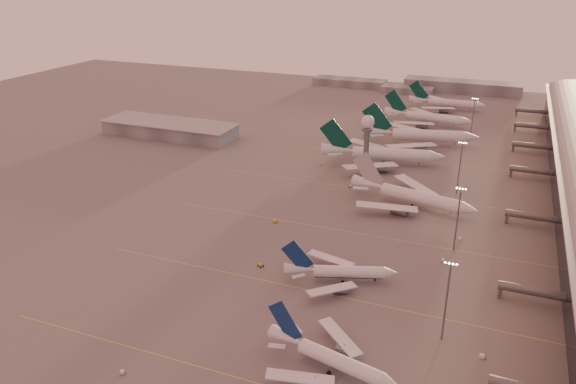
% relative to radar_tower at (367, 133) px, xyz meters
% --- Properties ---
extents(ground, '(700.00, 700.00, 0.00)m').
position_rel_radar_tower_xyz_m(ground, '(-5.00, -120.00, -20.95)').
color(ground, '#5F5D5D').
rests_on(ground, ground).
extents(taxiway_markings, '(180.00, 185.25, 0.02)m').
position_rel_radar_tower_xyz_m(taxiway_markings, '(25.00, -64.00, -20.94)').
color(taxiway_markings, gold).
rests_on(taxiway_markings, ground).
extents(hangar, '(82.00, 27.00, 8.50)m').
position_rel_radar_tower_xyz_m(hangar, '(-125.00, 20.00, -16.63)').
color(hangar, slate).
rests_on(hangar, ground).
extents(radar_tower, '(6.40, 6.40, 31.10)m').
position_rel_radar_tower_xyz_m(radar_tower, '(0.00, 0.00, 0.00)').
color(radar_tower, '#585B60').
rests_on(radar_tower, ground).
extents(mast_a, '(3.60, 0.56, 25.00)m').
position_rel_radar_tower_xyz_m(mast_a, '(53.00, -120.00, -7.21)').
color(mast_a, '#585B60').
rests_on(mast_a, ground).
extents(mast_b, '(3.60, 0.56, 25.00)m').
position_rel_radar_tower_xyz_m(mast_b, '(50.00, -65.00, -7.21)').
color(mast_b, '#585B60').
rests_on(mast_b, ground).
extents(mast_c, '(3.60, 0.56, 25.00)m').
position_rel_radar_tower_xyz_m(mast_c, '(45.00, -10.00, -7.21)').
color(mast_c, '#585B60').
rests_on(mast_c, ground).
extents(mast_d, '(3.60, 0.56, 25.00)m').
position_rel_radar_tower_xyz_m(mast_d, '(43.00, 80.00, -7.21)').
color(mast_d, '#585B60').
rests_on(mast_d, ground).
extents(distant_horizon, '(165.00, 37.50, 9.00)m').
position_rel_radar_tower_xyz_m(distant_horizon, '(-2.38, 205.14, -17.06)').
color(distant_horizon, slate).
rests_on(distant_horizon, ground).
extents(narrowbody_near, '(38.21, 30.16, 15.14)m').
position_rel_radar_tower_xyz_m(narrowbody_near, '(28.32, -143.65, -17.88)').
color(narrowbody_near, silver).
rests_on(narrowbody_near, ground).
extents(narrowbody_mid, '(36.59, 28.71, 14.83)m').
position_rel_radar_tower_xyz_m(narrowbody_mid, '(17.96, -101.26, -17.95)').
color(narrowbody_mid, silver).
rests_on(narrowbody_mid, ground).
extents(widebody_white, '(56.39, 44.67, 20.18)m').
position_rel_radar_tower_xyz_m(widebody_white, '(28.80, -31.73, -17.45)').
color(widebody_white, silver).
rests_on(widebody_white, ground).
extents(greentail_a, '(63.01, 50.38, 23.16)m').
position_rel_radar_tower_xyz_m(greentail_a, '(4.53, 16.84, -16.86)').
color(greentail_a, silver).
rests_on(greentail_a, ground).
extents(greentail_b, '(64.83, 51.82, 23.85)m').
position_rel_radar_tower_xyz_m(greentail_b, '(17.31, 57.04, -16.74)').
color(greentail_b, silver).
rests_on(greentail_b, ground).
extents(greentail_c, '(56.68, 45.60, 20.59)m').
position_rel_radar_tower_xyz_m(greentail_c, '(14.34, 101.86, -17.31)').
color(greentail_c, silver).
rests_on(greentail_c, ground).
extents(greentail_d, '(53.45, 43.15, 19.41)m').
position_rel_radar_tower_xyz_m(greentail_d, '(20.88, 147.20, -17.52)').
color(greentail_d, silver).
rests_on(greentail_d, ground).
extents(gsv_truck_a, '(5.48, 4.77, 2.18)m').
position_rel_radar_tower_xyz_m(gsv_truck_a, '(-20.24, -164.47, -19.84)').
color(gsv_truck_a, silver).
rests_on(gsv_truck_a, ground).
extents(gsv_catering_a, '(6.15, 3.74, 4.70)m').
position_rel_radar_tower_xyz_m(gsv_catering_a, '(64.25, -124.30, -18.60)').
color(gsv_catering_a, silver).
rests_on(gsv_catering_a, ground).
extents(gsv_tug_mid, '(4.28, 3.72, 1.05)m').
position_rel_radar_tower_xyz_m(gsv_tug_mid, '(-10.26, -102.28, -20.41)').
color(gsv_tug_mid, gold).
rests_on(gsv_tug_mid, ground).
extents(gsv_truck_b, '(6.48, 3.65, 2.47)m').
position_rel_radar_tower_xyz_m(gsv_truck_b, '(48.03, -75.65, -19.69)').
color(gsv_truck_b, silver).
rests_on(gsv_truck_b, ground).
extents(gsv_truck_c, '(5.87, 6.00, 2.50)m').
position_rel_radar_tower_xyz_m(gsv_truck_c, '(-18.98, -67.72, -19.68)').
color(gsv_truck_c, gold).
rests_on(gsv_truck_c, ground).
extents(gsv_catering_b, '(4.83, 3.20, 3.64)m').
position_rel_radar_tower_xyz_m(gsv_catering_b, '(51.52, -56.07, -19.13)').
color(gsv_catering_b, silver).
rests_on(gsv_catering_b, ground).
extents(gsv_tug_far, '(3.54, 3.46, 0.88)m').
position_rel_radar_tower_xyz_m(gsv_tug_far, '(-1.68, -20.08, -20.49)').
color(gsv_tug_far, silver).
rests_on(gsv_tug_far, ground).
extents(gsv_truck_d, '(3.16, 5.29, 2.01)m').
position_rel_radar_tower_xyz_m(gsv_truck_d, '(-24.16, 3.27, -19.92)').
color(gsv_truck_d, gold).
rests_on(gsv_truck_d, ground).
extents(gsv_tug_hangar, '(3.70, 3.21, 0.91)m').
position_rel_radar_tower_xyz_m(gsv_tug_hangar, '(30.00, 41.73, -20.48)').
color(gsv_tug_hangar, gold).
rests_on(gsv_tug_hangar, ground).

